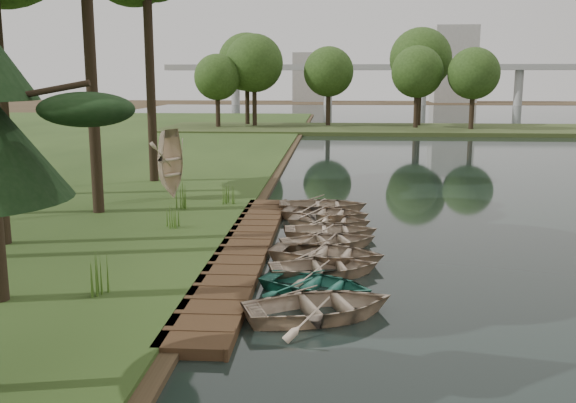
# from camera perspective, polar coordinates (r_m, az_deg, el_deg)

# --- Properties ---
(ground) EXTENTS (300.00, 300.00, 0.00)m
(ground) POSITION_cam_1_polar(r_m,az_deg,el_deg) (20.58, 0.50, -4.86)
(ground) COLOR #3D2F1D
(boardwalk) EXTENTS (1.60, 16.00, 0.30)m
(boardwalk) POSITION_cam_1_polar(r_m,az_deg,el_deg) (20.70, -3.94, -4.36)
(boardwalk) COLOR #3B2716
(boardwalk) RESTS_ON ground
(peninsula) EXTENTS (50.00, 14.00, 0.45)m
(peninsula) POSITION_cam_1_polar(r_m,az_deg,el_deg) (70.31, 9.60, 6.33)
(peninsula) COLOR #35421D
(peninsula) RESTS_ON ground
(far_trees) EXTENTS (45.60, 5.60, 8.80)m
(far_trees) POSITION_cam_1_polar(r_m,az_deg,el_deg) (69.87, 6.99, 11.47)
(far_trees) COLOR black
(far_trees) RESTS_ON peninsula
(bridge) EXTENTS (95.90, 4.00, 8.60)m
(bridge) POSITION_cam_1_polar(r_m,az_deg,el_deg) (140.22, 8.72, 11.34)
(bridge) COLOR #A5A5A0
(bridge) RESTS_ON ground
(building_a) EXTENTS (10.00, 8.00, 18.00)m
(building_a) POSITION_cam_1_polar(r_m,az_deg,el_deg) (162.39, 14.53, 11.72)
(building_a) COLOR #A5A5A0
(building_a) RESTS_ON ground
(building_b) EXTENTS (8.00, 8.00, 12.00)m
(building_b) POSITION_cam_1_polar(r_m,az_deg,el_deg) (164.89, 1.89, 10.99)
(building_b) COLOR #A5A5A0
(building_b) RESTS_ON ground
(rowboat_0) EXTENTS (4.30, 3.68, 0.75)m
(rowboat_0) POSITION_cam_1_polar(r_m,az_deg,el_deg) (15.19, 2.90, -8.96)
(rowboat_0) COLOR #C6AC8F
(rowboat_0) RESTS_ON water
(rowboat_1) EXTENTS (3.66, 3.19, 0.63)m
(rowboat_1) POSITION_cam_1_polar(r_m,az_deg,el_deg) (16.86, 2.54, -7.14)
(rowboat_1) COLOR #2C7C66
(rowboat_1) RESTS_ON water
(rowboat_2) EXTENTS (3.58, 2.89, 0.66)m
(rowboat_2) POSITION_cam_1_polar(r_m,az_deg,el_deg) (18.33, 3.27, -5.62)
(rowboat_2) COLOR #C6AC8F
(rowboat_2) RESTS_ON water
(rowboat_3) EXTENTS (4.01, 3.26, 0.73)m
(rowboat_3) POSITION_cam_1_polar(r_m,az_deg,el_deg) (19.64, 3.49, -4.39)
(rowboat_3) COLOR #C6AC8F
(rowboat_3) RESTS_ON water
(rowboat_4) EXTENTS (3.82, 3.23, 0.67)m
(rowboat_4) POSITION_cam_1_polar(r_m,az_deg,el_deg) (21.21, 3.74, -3.32)
(rowboat_4) COLOR #C6AC8F
(rowboat_4) RESTS_ON water
(rowboat_5) EXTENTS (3.48, 2.62, 0.68)m
(rowboat_5) POSITION_cam_1_polar(r_m,az_deg,el_deg) (22.63, 3.82, -2.41)
(rowboat_5) COLOR #C6AC8F
(rowboat_5) RESTS_ON water
(rowboat_6) EXTENTS (3.39, 2.64, 0.64)m
(rowboat_6) POSITION_cam_1_polar(r_m,az_deg,el_deg) (24.30, 3.74, -1.53)
(rowboat_6) COLOR #C6AC8F
(rowboat_6) RESTS_ON water
(rowboat_7) EXTENTS (3.92, 3.16, 0.72)m
(rowboat_7) POSITION_cam_1_polar(r_m,az_deg,el_deg) (25.47, 3.35, -0.86)
(rowboat_7) COLOR #C6AC8F
(rowboat_7) RESTS_ON water
(rowboat_8) EXTENTS (3.82, 2.82, 0.76)m
(rowboat_8) POSITION_cam_1_polar(r_m,az_deg,el_deg) (26.96, 3.14, -0.16)
(rowboat_8) COLOR #C6AC8F
(rowboat_8) RESTS_ON water
(stored_rowboat) EXTENTS (3.76, 3.35, 0.64)m
(stored_rowboat) POSITION_cam_1_polar(r_m,az_deg,el_deg) (29.14, -10.27, 0.89)
(stored_rowboat) COLOR #C6AC8F
(stored_rowboat) RESTS_ON bank
(reeds_0) EXTENTS (0.60, 0.60, 1.04)m
(reeds_0) POSITION_cam_1_polar(r_m,az_deg,el_deg) (16.56, -16.55, -6.29)
(reeds_0) COLOR #3F661E
(reeds_0) RESTS_ON bank
(reeds_1) EXTENTS (0.60, 0.60, 0.85)m
(reeds_1) POSITION_cam_1_polar(r_m,az_deg,el_deg) (23.38, -10.43, -1.29)
(reeds_1) COLOR #3F661E
(reeds_1) RESTS_ON bank
(reeds_2) EXTENTS (0.60, 0.60, 1.08)m
(reeds_2) POSITION_cam_1_polar(r_m,az_deg,el_deg) (26.72, -9.43, 0.51)
(reeds_2) COLOR #3F661E
(reeds_2) RESTS_ON bank
(reeds_3) EXTENTS (0.60, 0.60, 0.92)m
(reeds_3) POSITION_cam_1_polar(r_m,az_deg,el_deg) (27.67, -5.31, 0.79)
(reeds_3) COLOR #3F661E
(reeds_3) RESTS_ON bank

